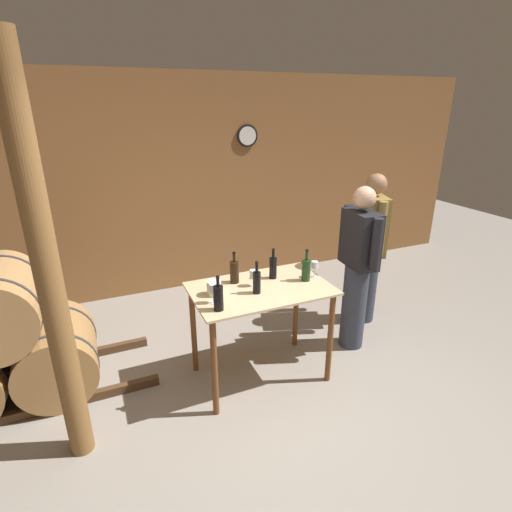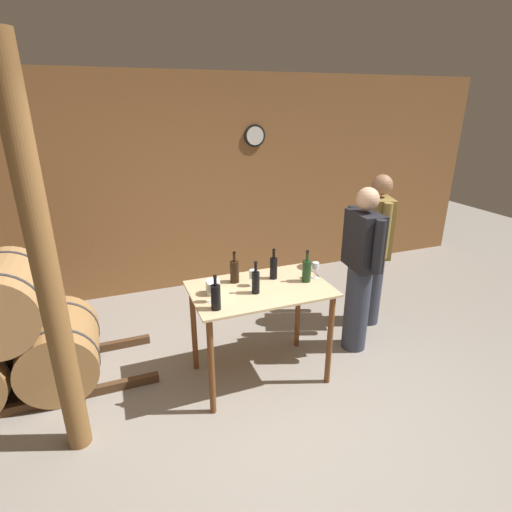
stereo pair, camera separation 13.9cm
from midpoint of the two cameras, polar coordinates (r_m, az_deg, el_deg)
The scene contains 16 objects.
ground_plane at distance 3.39m, azimuth 5.40°, elevation -22.75°, with size 14.00×14.00×0.00m, color gray.
back_wall at distance 5.23m, azimuth -9.45°, elevation 9.89°, with size 8.40×0.08×2.70m.
barrel_rack at distance 3.94m, azimuth -32.70°, elevation -10.67°, with size 2.23×0.83×1.20m.
tasting_table at distance 3.44m, azimuth -0.50°, elevation -6.93°, with size 1.17×0.73×0.89m.
wooden_post at distance 2.75m, azimuth -28.80°, elevation -2.83°, with size 0.16×0.16×2.70m.
wine_bottle_far_left at distance 3.00m, azimuth -6.73°, elevation -5.89°, with size 0.08×0.08×0.28m.
wine_bottle_left at distance 3.43m, azimuth -4.26°, elevation -2.21°, with size 0.08×0.08×0.28m.
wine_bottle_center at distance 3.23m, azimuth -1.12°, elevation -3.64°, with size 0.06×0.06×0.28m.
wine_bottle_right at distance 3.51m, azimuth 1.32°, elevation -1.59°, with size 0.07×0.07×0.28m.
wine_bottle_far_right at distance 3.48m, azimuth 6.03°, elevation -1.92°, with size 0.08×0.08×0.29m.
wine_glass_near_left at distance 3.10m, azimuth -7.44°, elevation -4.76°, with size 0.06×0.06×0.16m.
wine_glass_near_center at distance 3.36m, azimuth -1.56°, elevation -2.66°, with size 0.06×0.06×0.14m.
wine_glass_near_right at distance 3.56m, azimuth 7.28°, elevation -1.36°, with size 0.06×0.06×0.15m.
ice_bucket at distance 3.25m, azimuth -7.24°, elevation -4.55°, with size 0.12×0.12×0.12m.
person_host at distance 4.47m, azimuth 15.10°, elevation 1.28°, with size 0.34×0.56×1.67m.
person_visitor_with_scarf at distance 3.94m, azimuth 13.36°, elevation -1.49°, with size 0.25×0.59×1.65m.
Camera 1 is at (-1.30, -2.09, 2.34)m, focal length 28.00 mm.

